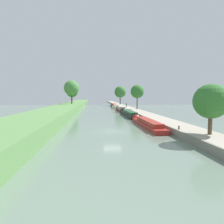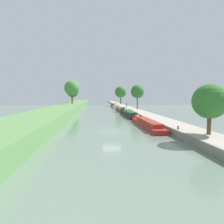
{
  "view_description": "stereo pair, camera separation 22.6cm",
  "coord_description": "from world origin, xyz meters",
  "px_view_note": "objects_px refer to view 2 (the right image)",
  "views": [
    {
      "loc": [
        -2.47,
        -27.51,
        4.95
      ],
      "look_at": [
        1.79,
        20.7,
        1.0
      ],
      "focal_mm": 31.87,
      "sensor_mm": 36.0,
      "label": 1
    },
    {
      "loc": [
        -2.24,
        -27.53,
        4.95
      ],
      "look_at": [
        1.79,
        20.7,
        1.0
      ],
      "focal_mm": 31.87,
      "sensor_mm": 36.0,
      "label": 2
    }
  ],
  "objects_px": {
    "narrowboat_teal": "(114,105)",
    "narrowboat_maroon": "(121,109)",
    "narrowboat_black": "(129,114)",
    "mooring_bollard_near": "(178,128)",
    "person_walking": "(127,105)",
    "mooring_bollard_far": "(116,104)",
    "narrowboat_cream": "(116,107)",
    "narrowboat_red": "(146,123)"
  },
  "relations": [
    {
      "from": "person_walking",
      "to": "mooring_bollard_near",
      "type": "relative_size",
      "value": 3.69
    },
    {
      "from": "narrowboat_red",
      "to": "narrowboat_cream",
      "type": "xyz_separation_m",
      "value": [
        -0.04,
        46.35,
        0.06
      ]
    },
    {
      "from": "narrowboat_black",
      "to": "narrowboat_teal",
      "type": "xyz_separation_m",
      "value": [
        0.06,
        41.23,
        0.04
      ]
    },
    {
      "from": "narrowboat_teal",
      "to": "narrowboat_black",
      "type": "bearing_deg",
      "value": -90.09
    },
    {
      "from": "narrowboat_maroon",
      "to": "mooring_bollard_far",
      "type": "distance_m",
      "value": 29.87
    },
    {
      "from": "narrowboat_maroon",
      "to": "person_walking",
      "type": "height_order",
      "value": "person_walking"
    },
    {
      "from": "narrowboat_cream",
      "to": "mooring_bollard_far",
      "type": "height_order",
      "value": "narrowboat_cream"
    },
    {
      "from": "mooring_bollard_near",
      "to": "mooring_bollard_far",
      "type": "height_order",
      "value": "same"
    },
    {
      "from": "narrowboat_teal",
      "to": "mooring_bollard_near",
      "type": "distance_m",
      "value": 66.57
    },
    {
      "from": "narrowboat_cream",
      "to": "person_walking",
      "type": "relative_size",
      "value": 6.4
    },
    {
      "from": "narrowboat_black",
      "to": "narrowboat_cream",
      "type": "distance_m",
      "value": 29.35
    },
    {
      "from": "mooring_bollard_near",
      "to": "mooring_bollard_far",
      "type": "bearing_deg",
      "value": 90.0
    },
    {
      "from": "narrowboat_red",
      "to": "narrowboat_maroon",
      "type": "bearing_deg",
      "value": 89.74
    },
    {
      "from": "narrowboat_cream",
      "to": "mooring_bollard_near",
      "type": "distance_m",
      "value": 54.7
    },
    {
      "from": "narrowboat_maroon",
      "to": "mooring_bollard_far",
      "type": "xyz_separation_m",
      "value": [
        1.73,
        29.81,
        0.47
      ]
    },
    {
      "from": "narrowboat_red",
      "to": "narrowboat_maroon",
      "type": "height_order",
      "value": "narrowboat_maroon"
    },
    {
      "from": "narrowboat_red",
      "to": "mooring_bollard_far",
      "type": "height_order",
      "value": "mooring_bollard_far"
    },
    {
      "from": "narrowboat_maroon",
      "to": "narrowboat_teal",
      "type": "xyz_separation_m",
      "value": [
        -0.09,
        24.67,
        0.01
      ]
    },
    {
      "from": "narrowboat_maroon",
      "to": "narrowboat_black",
      "type": "bearing_deg",
      "value": -90.55
    },
    {
      "from": "narrowboat_black",
      "to": "mooring_bollard_near",
      "type": "distance_m",
      "value": 25.38
    },
    {
      "from": "narrowboat_maroon",
      "to": "narrowboat_teal",
      "type": "relative_size",
      "value": 1.09
    },
    {
      "from": "mooring_bollard_near",
      "to": "narrowboat_black",
      "type": "bearing_deg",
      "value": 94.28
    },
    {
      "from": "narrowboat_black",
      "to": "narrowboat_cream",
      "type": "relative_size",
      "value": 1.61
    },
    {
      "from": "narrowboat_teal",
      "to": "mooring_bollard_far",
      "type": "bearing_deg",
      "value": 70.42
    },
    {
      "from": "narrowboat_cream",
      "to": "narrowboat_teal",
      "type": "height_order",
      "value": "narrowboat_teal"
    },
    {
      "from": "mooring_bollard_near",
      "to": "mooring_bollard_far",
      "type": "relative_size",
      "value": 1.0
    },
    {
      "from": "narrowboat_black",
      "to": "mooring_bollard_near",
      "type": "height_order",
      "value": "narrowboat_black"
    },
    {
      "from": "narrowboat_teal",
      "to": "narrowboat_maroon",
      "type": "bearing_deg",
      "value": -89.78
    },
    {
      "from": "narrowboat_maroon",
      "to": "person_walking",
      "type": "distance_m",
      "value": 6.5
    },
    {
      "from": "narrowboat_cream",
      "to": "narrowboat_teal",
      "type": "xyz_separation_m",
      "value": [
        0.1,
        11.88,
        0.03
      ]
    },
    {
      "from": "narrowboat_cream",
      "to": "mooring_bollard_near",
      "type": "xyz_separation_m",
      "value": [
        1.93,
        -54.66,
        0.49
      ]
    },
    {
      "from": "narrowboat_red",
      "to": "mooring_bollard_near",
      "type": "bearing_deg",
      "value": -77.21
    },
    {
      "from": "narrowboat_black",
      "to": "mooring_bollard_far",
      "type": "distance_m",
      "value": 46.41
    },
    {
      "from": "narrowboat_black",
      "to": "mooring_bollard_far",
      "type": "height_order",
      "value": "narrowboat_black"
    },
    {
      "from": "narrowboat_red",
      "to": "mooring_bollard_far",
      "type": "relative_size",
      "value": 35.09
    },
    {
      "from": "mooring_bollard_near",
      "to": "person_walking",
      "type": "bearing_deg",
      "value": 88.63
    },
    {
      "from": "narrowboat_cream",
      "to": "mooring_bollard_far",
      "type": "xyz_separation_m",
      "value": [
        1.93,
        17.02,
        0.49
      ]
    },
    {
      "from": "narrowboat_red",
      "to": "narrowboat_maroon",
      "type": "distance_m",
      "value": 33.55
    },
    {
      "from": "narrowboat_red",
      "to": "narrowboat_black",
      "type": "distance_m",
      "value": 16.99
    },
    {
      "from": "narrowboat_teal",
      "to": "mooring_bollard_near",
      "type": "relative_size",
      "value": 25.82
    },
    {
      "from": "narrowboat_black",
      "to": "narrowboat_teal",
      "type": "relative_size",
      "value": 1.48
    },
    {
      "from": "person_walking",
      "to": "mooring_bollard_far",
      "type": "height_order",
      "value": "person_walking"
    }
  ]
}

